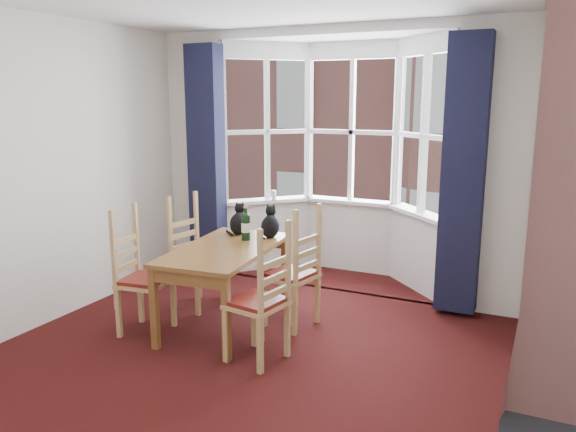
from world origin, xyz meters
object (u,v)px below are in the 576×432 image
Objects in this scene: dining_table at (225,257)px; candle_tall at (274,195)px; chair_right_near at (266,306)px; chair_left_far at (191,260)px; chair_right_far at (299,278)px; wine_bottle at (246,225)px; chair_left_near at (136,281)px; cat_left at (239,222)px; cat_right at (270,225)px.

dining_table is 13.03× the size of candle_tall.
chair_right_near reaches higher than dining_table.
chair_left_far is 1.00× the size of chair_right_far.
chair_right_far is at bearing -6.19° from wine_bottle.
wine_bottle is at bearing 47.61° from chair_left_near.
chair_left_far is at bearing -156.49° from cat_left.
chair_left_far and chair_right_far have the same top height.
chair_right_far is 1.85m from candle_tall.
dining_table is 0.56m from cat_left.
cat_left is (0.45, 0.20, 0.40)m from chair_left_far.
chair_right_near is 2.84× the size of cat_left.
dining_table is at bearing 34.64° from chair_left_near.
wine_bottle reaches higher than chair_left_near.
chair_right_near and chair_right_far have the same top height.
chair_left_far is 1.22m from chair_right_far.
cat_left is at bearing 129.26° from chair_right_near.
chair_right_far is (0.63, 0.25, -0.18)m from dining_table.
chair_left_far is 2.84× the size of cat_left.
wine_bottle is at bearing 82.25° from dining_table.
dining_table is at bearing -97.75° from wine_bottle.
chair_right_near is (1.34, -0.06, 0.00)m from chair_left_near.
wine_bottle is at bearing -45.52° from cat_left.
cat_right is at bearing -64.59° from candle_tall.
chair_left_far is (-0.59, 0.30, -0.18)m from dining_table.
cat_right is 0.26m from wine_bottle.
dining_table is 0.70m from chair_right_far.
candle_tall is at bearing 82.79° from chair_left_near.
chair_right_far is 8.06× the size of candle_tall.
chair_left_near is 1.15m from cat_left.
cat_left reaches higher than dining_table.
cat_left is 2.83× the size of candle_tall.
cat_right is (-0.43, 0.26, 0.40)m from chair_right_far.
cat_left reaches higher than chair_right_far.
chair_left_near is at bearing -151.39° from chair_right_far.
chair_left_far reaches higher than dining_table.
dining_table is 4.60× the size of cat_left.
cat_left is 0.99× the size of wine_bottle.
chair_right_near is (1.27, -0.81, 0.00)m from chair_left_far.
cat_left is 1.26m from candle_tall.
dining_table is at bearing -158.49° from chair_right_far.
chair_left_near is 2.81× the size of wine_bottle.
cat_right is (0.86, 0.96, 0.40)m from chair_left_near.
cat_right reaches higher than chair_right_far.
candle_tall is at bearing 102.34° from dining_table.
candle_tall reaches higher than chair_left_near.
chair_left_near and chair_right_far have the same top height.
cat_right is (0.79, 0.21, 0.40)m from chair_left_far.
candle_tall is (-1.06, 2.24, 0.45)m from chair_right_near.
cat_right is 0.99× the size of wine_bottle.
cat_left is (-0.77, 0.25, 0.40)m from chair_right_far.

